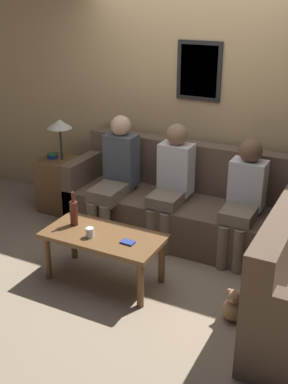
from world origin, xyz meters
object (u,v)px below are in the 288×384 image
person_left (116,172)px  person_middle (172,180)px  coffee_table (104,241)px  couch_main (180,206)px  person_right (244,195)px  teddy_bear (233,307)px  drinking_glass (90,233)px  wine_bottle (74,212)px

person_left → person_middle: person_left is taller
coffee_table → couch_main: bearing=77.2°
person_middle → person_right: size_ratio=1.04×
coffee_table → teddy_bear: bearing=-1.0°
drinking_glass → person_middle: person_middle is taller
couch_main → drinking_glass: bearing=-105.3°
couch_main → person_middle: bearing=-108.7°
coffee_table → wine_bottle: 0.39m
drinking_glass → teddy_bear: drinking_glass is taller
person_middle → teddy_bear: size_ratio=4.41×
wine_bottle → teddy_bear: wine_bottle is taller
coffee_table → wine_bottle: (-0.34, 0.04, 0.19)m
person_right → teddy_bear: size_ratio=4.22×
person_left → couch_main: bearing=17.9°
person_left → person_right: (1.38, 0.06, -0.03)m
coffee_table → person_middle: (0.21, 1.00, 0.28)m
person_right → person_left: bearing=-177.3°
couch_main → person_left: (-0.66, -0.22, 0.34)m
teddy_bear → person_right: bearing=103.9°
person_left → coffee_table: bearing=-66.4°
coffee_table → wine_bottle: size_ratio=3.30×
drinking_glass → person_right: size_ratio=0.07×
drinking_glass → couch_main: bearing=74.7°
coffee_table → teddy_bear: size_ratio=3.83×
couch_main → drinking_glass: size_ratio=27.76×
wine_bottle → person_right: (1.31, 0.95, 0.06)m
wine_bottle → drinking_glass: bearing=-27.9°
wine_bottle → drinking_glass: wine_bottle is taller
coffee_table → drinking_glass: size_ratio=12.38×
wine_bottle → person_right: size_ratio=0.28×
person_middle → person_right: bearing=-0.9°
couch_main → wine_bottle: 1.28m
wine_bottle → drinking_glass: (0.26, -0.14, -0.08)m
wine_bottle → person_left: 0.89m
coffee_table → person_right: person_right is taller
drinking_glass → person_middle: bearing=75.1°
person_right → drinking_glass: bearing=-134.1°
person_left → teddy_bear: bearing=-30.2°
person_right → person_middle: bearing=179.1°
coffee_table → person_left: person_left is taller
person_middle → wine_bottle: bearing=-119.8°
person_right → teddy_bear: 1.17m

